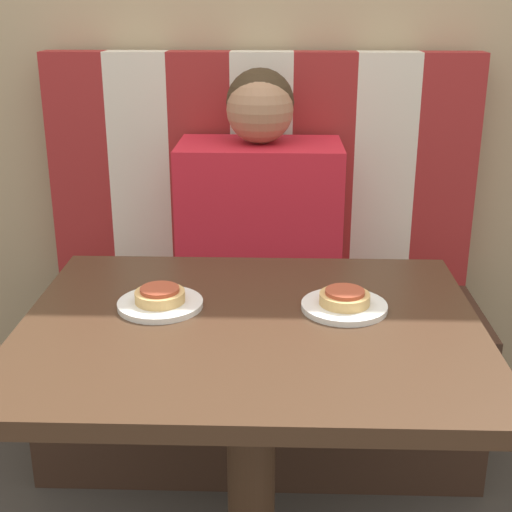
% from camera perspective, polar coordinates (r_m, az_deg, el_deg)
% --- Properties ---
extents(booth_seat, '(1.25, 0.48, 0.47)m').
position_cam_1_polar(booth_seat, '(2.16, 0.27, -9.53)').
color(booth_seat, '#382319').
rests_on(booth_seat, ground_plane).
extents(booth_backrest, '(1.25, 0.09, 0.69)m').
position_cam_1_polar(booth_backrest, '(2.14, 0.45, 6.82)').
color(booth_backrest, maroon).
rests_on(booth_backrest, booth_seat).
extents(dining_table, '(0.89, 0.71, 0.72)m').
position_cam_1_polar(dining_table, '(1.42, -0.42, -8.95)').
color(dining_table, '#422B1C').
rests_on(dining_table, ground_plane).
extents(person, '(0.44, 0.26, 0.66)m').
position_cam_1_polar(person, '(1.96, 0.30, 4.01)').
color(person, red).
rests_on(person, booth_seat).
extents(plate_left, '(0.17, 0.17, 0.01)m').
position_cam_1_polar(plate_left, '(1.45, -7.66, -3.83)').
color(plate_left, white).
rests_on(plate_left, dining_table).
extents(plate_right, '(0.17, 0.17, 0.01)m').
position_cam_1_polar(plate_right, '(1.44, 7.07, -4.02)').
color(plate_right, white).
rests_on(plate_right, dining_table).
extents(pizza_left, '(0.10, 0.10, 0.03)m').
position_cam_1_polar(pizza_left, '(1.44, -7.70, -3.12)').
color(pizza_left, tan).
rests_on(pizza_left, plate_left).
extents(pizza_right, '(0.10, 0.10, 0.03)m').
position_cam_1_polar(pizza_right, '(1.43, 7.10, -3.31)').
color(pizza_right, tan).
rests_on(pizza_right, plate_right).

